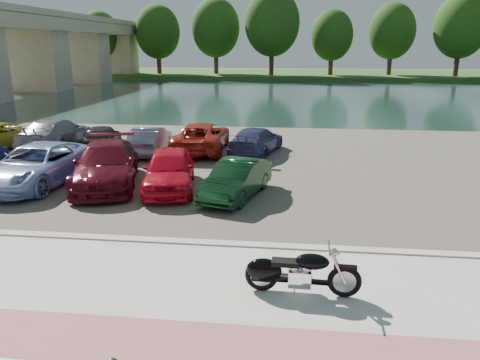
% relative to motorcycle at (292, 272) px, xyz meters
% --- Properties ---
extents(ground, '(200.00, 200.00, 0.00)m').
position_rel_motorcycle_xyz_m(ground, '(-0.86, 0.23, -0.56)').
color(ground, '#595447').
rests_on(ground, ground).
extents(promenade, '(60.00, 6.00, 0.10)m').
position_rel_motorcycle_xyz_m(promenade, '(-0.86, -0.77, -0.51)').
color(promenade, '#BBBAB0').
rests_on(promenade, ground).
extents(kerb, '(60.00, 0.30, 0.14)m').
position_rel_motorcycle_xyz_m(kerb, '(-0.86, 2.23, -0.49)').
color(kerb, '#BBBAB0').
rests_on(kerb, ground).
extents(parking_lot, '(60.00, 18.00, 0.04)m').
position_rel_motorcycle_xyz_m(parking_lot, '(-0.86, 11.23, -0.54)').
color(parking_lot, '#403A33').
rests_on(parking_lot, ground).
extents(river, '(120.00, 40.00, 0.00)m').
position_rel_motorcycle_xyz_m(river, '(-0.86, 40.23, -0.56)').
color(river, '#1B312B').
rests_on(river, ground).
extents(far_bank, '(120.00, 24.00, 0.60)m').
position_rel_motorcycle_xyz_m(far_bank, '(-0.86, 72.23, -0.26)').
color(far_bank, '#214117').
rests_on(far_bank, ground).
extents(bridge, '(7.00, 56.00, 8.55)m').
position_rel_motorcycle_xyz_m(bridge, '(-28.86, 41.26, 4.96)').
color(bridge, tan).
rests_on(bridge, ground).
extents(far_trees, '(70.25, 10.68, 12.52)m').
position_rel_motorcycle_xyz_m(far_trees, '(3.50, 66.03, 6.93)').
color(far_trees, '#3B2615').
rests_on(far_trees, far_bank).
extents(motorcycle, '(2.33, 0.75, 1.05)m').
position_rel_motorcycle_xyz_m(motorcycle, '(0.00, 0.00, 0.00)').
color(motorcycle, black).
rests_on(motorcycle, promenade).
extents(car_2, '(2.86, 5.41, 1.45)m').
position_rel_motorcycle_xyz_m(car_2, '(-9.24, 6.88, 0.20)').
color(car_2, '#94A7D8').
rests_on(car_2, parking_lot).
extents(car_3, '(3.47, 5.60, 1.51)m').
position_rel_motorcycle_xyz_m(car_3, '(-6.76, 7.14, 0.24)').
color(car_3, '#570C19').
rests_on(car_3, parking_lot).
extents(car_4, '(2.49, 4.45, 1.43)m').
position_rel_motorcycle_xyz_m(car_4, '(-4.35, 6.87, 0.19)').
color(car_4, red).
rests_on(car_4, parking_lot).
extents(car_5, '(2.20, 3.90, 1.22)m').
position_rel_motorcycle_xyz_m(car_5, '(-1.90, 6.28, 0.09)').
color(car_5, black).
rests_on(car_5, parking_lot).
extents(car_6, '(3.38, 5.02, 1.28)m').
position_rel_motorcycle_xyz_m(car_6, '(-14.42, 12.81, 0.12)').
color(car_6, olive).
rests_on(car_6, parking_lot).
extents(car_7, '(2.16, 5.14, 1.48)m').
position_rel_motorcycle_xyz_m(car_7, '(-11.73, 12.96, 0.22)').
color(car_7, gray).
rests_on(car_7, parking_lot).
extents(car_8, '(2.17, 3.86, 1.24)m').
position_rel_motorcycle_xyz_m(car_8, '(-9.32, 12.85, 0.10)').
color(car_8, black).
rests_on(car_8, parking_lot).
extents(car_9, '(1.54, 3.91, 1.27)m').
position_rel_motorcycle_xyz_m(car_9, '(-6.74, 12.30, 0.11)').
color(car_9, slate).
rests_on(car_9, parking_lot).
extents(car_10, '(2.46, 5.06, 1.38)m').
position_rel_motorcycle_xyz_m(car_10, '(-4.44, 13.07, 0.17)').
color(car_10, '#AE281D').
rests_on(car_10, parking_lot).
extents(car_11, '(2.65, 4.50, 1.22)m').
position_rel_motorcycle_xyz_m(car_11, '(-1.81, 12.96, 0.09)').
color(car_11, navy).
rests_on(car_11, parking_lot).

